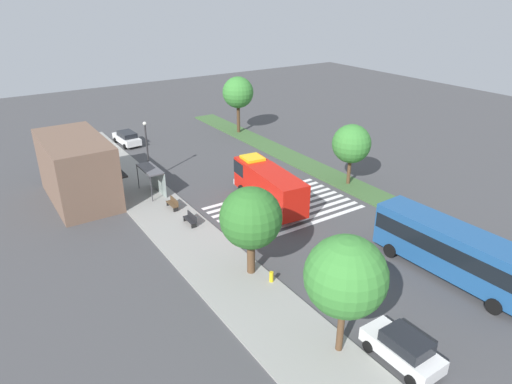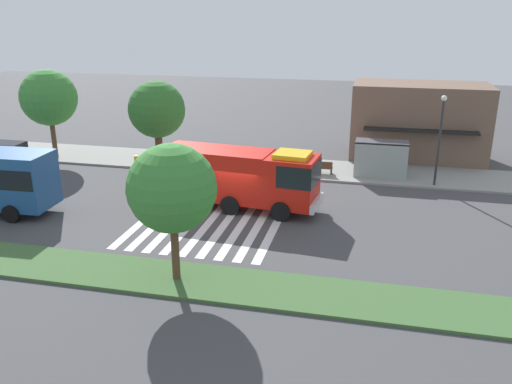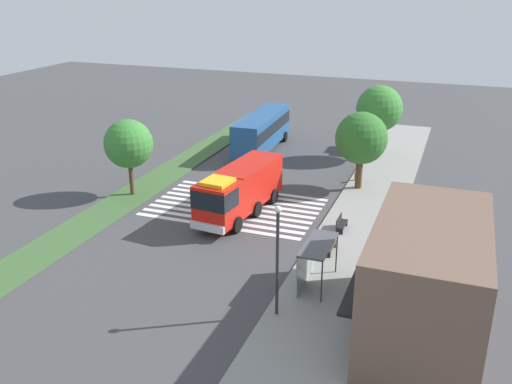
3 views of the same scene
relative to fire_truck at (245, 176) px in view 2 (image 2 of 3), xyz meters
The scene contains 15 objects.
ground_plane 2.15m from the fire_truck, 102.53° to the right, with size 120.00×120.00×0.00m, color #424244.
sidewalk 8.68m from the fire_truck, 91.25° to the left, with size 60.00×5.01×0.14m, color gray.
median_strip 9.32m from the fire_truck, 91.16° to the right, with size 60.00×3.00×0.14m, color #3D6033.
crosswalk 2.53m from the fire_truck, 148.38° to the right, with size 7.65×12.22×0.01m.
fire_truck is the anchor object (origin of this frame).
parked_car_west 19.70m from the fire_truck, 166.00° to the left, with size 4.22×2.08×1.71m.
bus_stop_shelter 10.60m from the fire_truck, 44.18° to the left, with size 3.50×1.40×2.46m.
bench_near_shelter 8.34m from the fire_truck, 64.04° to the left, with size 1.60×0.50×0.90m.
bench_west_of_shelter 7.52m from the fire_truck, 88.93° to the left, with size 1.60×0.50×0.90m.
street_lamp 12.99m from the fire_truck, 30.57° to the left, with size 0.36×0.36×5.81m.
storefront_building 16.91m from the fire_truck, 52.72° to the left, with size 9.90×5.75×5.75m.
sidewalk_tree_far_west 18.37m from the fire_truck, 157.48° to the left, with size 4.17×4.17×6.69m.
sidewalk_tree_west 10.98m from the fire_truck, 139.68° to the left, with size 4.06×4.06×6.11m.
median_tree_far_west 9.40m from the fire_truck, 94.35° to the right, with size 3.67×3.67×5.87m.
fire_hydrant 11.88m from the fire_truck, 146.76° to the left, with size 0.28×0.28×0.70m, color gold.
Camera 2 is at (7.34, -27.16, 11.03)m, focal length 37.15 mm.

